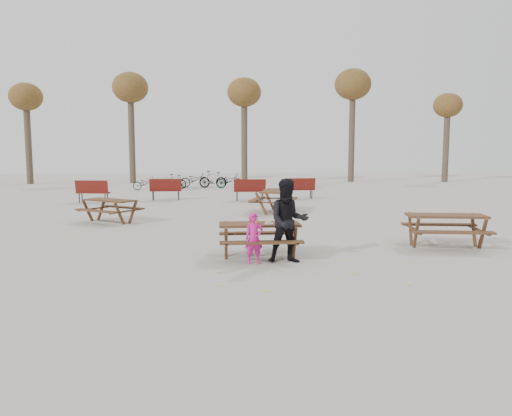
{
  "coord_description": "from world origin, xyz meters",
  "views": [
    {
      "loc": [
        -0.93,
        -11.0,
        2.42
      ],
      "look_at": [
        0.0,
        1.0,
        1.0
      ],
      "focal_mm": 35.0,
      "sensor_mm": 36.0,
      "label": 1
    }
  ],
  "objects": [
    {
      "name": "main_picnic_table",
      "position": [
        0.0,
        0.0,
        0.59
      ],
      "size": [
        1.8,
        1.45,
        0.78
      ],
      "color": "#372114",
      "rests_on": "ground"
    },
    {
      "name": "park_bench_row",
      "position": [
        -1.58,
        12.67,
        0.52
      ],
      "size": [
        11.24,
        1.62,
        1.03
      ],
      "color": "maroon",
      "rests_on": "ground"
    },
    {
      "name": "adult",
      "position": [
        0.57,
        -0.58,
        0.9
      ],
      "size": [
        0.9,
        0.72,
        1.8
      ],
      "primitive_type": "imported",
      "rotation": [
        0.0,
        0.0,
        0.04
      ],
      "color": "black",
      "rests_on": "ground"
    },
    {
      "name": "picnic_table_far",
      "position": [
        1.23,
        7.97,
        0.43
      ],
      "size": [
        2.09,
        2.35,
        0.86
      ],
      "primitive_type": null,
      "rotation": [
        0.0,
        0.0,
        1.29
      ],
      "color": "#372114",
      "rests_on": "ground"
    },
    {
      "name": "tree_row",
      "position": [
        0.9,
        25.15,
        6.19
      ],
      "size": [
        32.17,
        3.52,
        8.26
      ],
      "color": "#382B21",
      "rests_on": "ground"
    },
    {
      "name": "bread_roll",
      "position": [
        0.2,
        -0.17,
        0.83
      ],
      "size": [
        0.14,
        0.06,
        0.05
      ],
      "primitive_type": "ellipsoid",
      "color": "tan",
      "rests_on": "food_tray"
    },
    {
      "name": "food_tray",
      "position": [
        0.2,
        -0.17,
        0.79
      ],
      "size": [
        0.18,
        0.11,
        0.03
      ],
      "primitive_type": "cube",
      "color": "white",
      "rests_on": "main_picnic_table"
    },
    {
      "name": "picnic_table_north",
      "position": [
        -4.5,
        5.78,
        0.38
      ],
      "size": [
        2.28,
        2.2,
        0.76
      ],
      "primitive_type": null,
      "rotation": [
        0.0,
        0.0,
        -0.62
      ],
      "color": "#372114",
      "rests_on": "ground"
    },
    {
      "name": "child",
      "position": [
        -0.17,
        -0.62,
        0.54
      ],
      "size": [
        0.44,
        0.33,
        1.09
      ],
      "primitive_type": "imported",
      "rotation": [
        0.0,
        0.0,
        0.19
      ],
      "color": "#C2187D",
      "rests_on": "ground"
    },
    {
      "name": "soda_bottle",
      "position": [
        -0.08,
        -0.1,
        0.85
      ],
      "size": [
        0.07,
        0.07,
        0.17
      ],
      "color": "silver",
      "rests_on": "main_picnic_table"
    },
    {
      "name": "picnic_table_east",
      "position": [
        4.72,
        0.84,
        0.41
      ],
      "size": [
        2.1,
        1.8,
        0.81
      ],
      "primitive_type": null,
      "rotation": [
        0.0,
        0.0,
        -0.16
      ],
      "color": "#372114",
      "rests_on": "ground"
    },
    {
      "name": "ground",
      "position": [
        0.0,
        0.0,
        0.0
      ],
      "size": [
        80.0,
        80.0,
        0.0
      ],
      "primitive_type": "plane",
      "color": "gray",
      "rests_on": "ground"
    },
    {
      "name": "fallen_leaves",
      "position": [
        0.5,
        2.5,
        0.0
      ],
      "size": [
        11.0,
        11.0,
        0.01
      ],
      "primitive_type": null,
      "color": "gold",
      "rests_on": "ground"
    },
    {
      "name": "bicycle_row",
      "position": [
        -2.18,
        20.23,
        0.47
      ],
      "size": [
        6.72,
        2.49,
        1.07
      ],
      "color": "black",
      "rests_on": "ground"
    }
  ]
}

